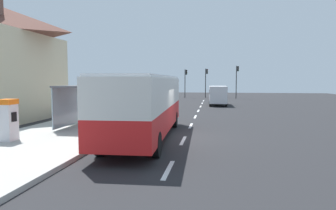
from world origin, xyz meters
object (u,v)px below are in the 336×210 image
Objects in this scene: traffic_light_near_side at (237,77)px; traffic_light_far_side at (186,79)px; traffic_light_median at (206,78)px; ticket_machine at (8,120)px; bus at (145,103)px; bus_shelter at (77,95)px; recycling_bin_blue at (116,118)px; recycling_bin_red at (120,117)px; white_van at (218,94)px; sedan_near at (217,93)px; recycling_bin_green at (113,120)px.

traffic_light_far_side is at bearing 174.68° from traffic_light_near_side.
traffic_light_far_side is 3.59m from traffic_light_median.
traffic_light_median is at bearing 12.88° from traffic_light_far_side.
bus is at bearing 21.72° from ticket_machine.
traffic_light_median is at bearing 86.82° from bus.
bus is 2.05× the size of traffic_light_near_side.
bus is 2.77× the size of bus_shelter.
ticket_machine is 41.08m from traffic_light_near_side.
bus_shelter is at bearing -100.73° from traffic_light_median.
ticket_machine reaches higher than recycling_bin_blue.
ticket_machine is at bearing -120.59° from recycling_bin_red.
traffic_light_median is at bearing 96.36° from white_van.
recycling_bin_blue is (-6.40, -19.09, -0.69)m from white_van.
sedan_near is 0.87× the size of traffic_light_median.
recycling_bin_red is (3.48, 5.89, -0.52)m from ticket_machine.
white_van is 15.09m from traffic_light_near_side.
traffic_light_far_side is at bearing 88.17° from recycling_bin_blue.
recycling_bin_green is at bearing -90.00° from recycling_bin_red.
recycling_bin_blue is 1.00× the size of recycling_bin_red.
traffic_light_median is (4.60, 34.54, 2.69)m from recycling_bin_red.
traffic_light_median is (-5.10, 1.60, -0.22)m from traffic_light_near_side.
traffic_light_median is at bearing 79.27° from bus_shelter.
sedan_near reaches higher than recycling_bin_green.
white_van is 16.38m from traffic_light_median.
white_van reaches higher than recycling_bin_red.
sedan_near is 41.92m from ticket_machine.
traffic_light_near_side is at bearing -30.51° from sedan_near.
white_van is 21.59m from bus_shelter.
traffic_light_near_side is (3.19, -1.88, 2.78)m from sedan_near.
bus reaches higher than sedan_near.
recycling_bin_red is 0.24× the size of bus_shelter.
recycling_bin_green is at bearing -107.92° from white_van.
bus_shelter reaches higher than ticket_machine.
recycling_bin_green is 35.26m from traffic_light_far_side.
traffic_light_far_side is (1.10, 35.14, 2.60)m from recycling_bin_green.
traffic_light_median is (-1.80, 16.15, 2.01)m from white_van.
ticket_machine is 39.95m from traffic_light_far_side.
bus is at bearing -95.98° from sedan_near.
white_van is at bearing 72.08° from recycling_bin_green.
recycling_bin_green is 2.64m from bus_shelter.
ticket_machine is at bearing -127.80° from recycling_bin_green.
ticket_machine is at bearing -101.30° from traffic_light_median.
ticket_machine is 0.48× the size of bus_shelter.
bus_shelter reaches higher than recycling_bin_blue.
bus_shelter is at bearing -109.12° from traffic_light_near_side.
recycling_bin_red is (0.00, 0.70, 0.00)m from recycling_bin_blue.
bus_shelter is (-2.21, -1.40, 1.44)m from recycling_bin_red.
recycling_bin_red is at bearing 90.00° from recycling_bin_green.
white_van is 2.70× the size of ticket_machine.
sedan_near is at bearing 79.83° from recycling_bin_green.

